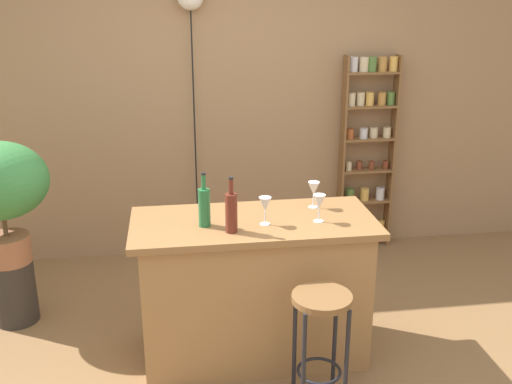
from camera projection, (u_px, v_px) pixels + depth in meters
name	position (u px, v px, depth m)	size (l,w,h in m)	color
ground	(261.00, 381.00, 3.46)	(12.00, 12.00, 0.00)	brown
back_wall	(225.00, 89.00, 4.83)	(6.40, 0.10, 2.80)	#997551
kitchen_counter	(254.00, 288.00, 3.60)	(1.43, 0.64, 0.90)	#9E7042
bar_stool	(321.00, 326.00, 3.11)	(0.32, 0.32, 0.68)	black
spice_shelf	(368.00, 144.00, 5.02)	(0.46, 0.13, 1.67)	brown
plant_stool	(15.00, 291.00, 4.03)	(0.29, 0.29, 0.44)	#2D2823
bottle_spirits_clear	(231.00, 211.00, 3.24)	(0.07, 0.07, 0.32)	#5B2319
bottle_wine_red	(204.00, 206.00, 3.33)	(0.07, 0.07, 0.32)	#236638
wine_glass_left	(319.00, 202.00, 3.39)	(0.07, 0.07, 0.16)	silver
wine_glass_center	(314.00, 189.00, 3.61)	(0.07, 0.07, 0.16)	silver
wine_glass_right	(265.00, 205.00, 3.35)	(0.07, 0.07, 0.16)	silver
pendant_globe_light	(190.00, 1.00, 4.47)	(0.20, 0.20, 2.22)	black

